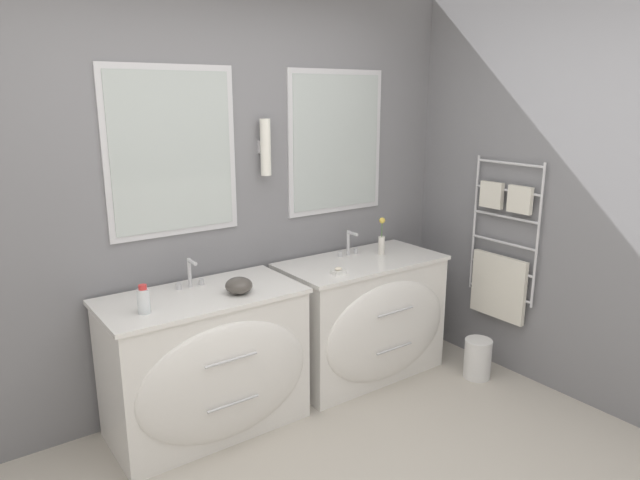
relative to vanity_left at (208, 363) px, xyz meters
name	(u,v)px	position (x,y,z in m)	size (l,w,h in m)	color
wall_back	(200,197)	(0.17, 0.37, 0.89)	(5.40, 0.15, 2.60)	slate
wall_right	(526,191)	(2.08, -0.56, 0.87)	(0.13, 3.47, 2.60)	slate
vanity_left	(208,363)	(0.00, 0.00, 0.00)	(1.13, 0.64, 0.83)	white
vanity_right	(364,318)	(1.17, 0.00, 0.00)	(1.13, 0.64, 0.83)	white
faucet_left	(190,274)	(0.00, 0.18, 0.49)	(0.17, 0.11, 0.17)	silver
faucet_right	(349,244)	(1.17, 0.18, 0.49)	(0.17, 0.11, 0.17)	silver
toiletry_bottle	(144,300)	(-0.36, -0.06, 0.48)	(0.06, 0.06, 0.15)	silver
amenity_bowl	(239,286)	(0.18, -0.07, 0.45)	(0.15, 0.15, 0.09)	#4C4742
flower_vase	(382,240)	(1.37, 0.06, 0.51)	(0.05, 0.05, 0.26)	silver
soap_dish	(338,271)	(0.85, -0.12, 0.42)	(0.08, 0.06, 0.04)	white
waste_bin	(478,358)	(1.77, -0.50, -0.27)	(0.19, 0.19, 0.28)	silver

